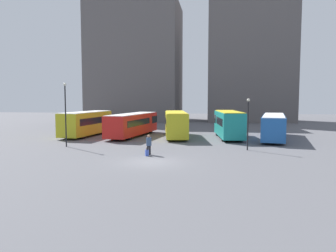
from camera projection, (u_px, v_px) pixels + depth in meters
ground_plane at (151, 162)px, 24.53m from camera, size 160.00×160.00×0.00m
building_block_left at (136, 63)px, 71.34m from camera, size 18.73×15.07×25.06m
building_block_right at (251, 13)px, 67.03m from camera, size 17.07×11.61×44.64m
bus_0 at (87, 123)px, 41.63m from camera, size 3.55×10.02×3.08m
bus_1 at (133, 124)px, 41.19m from camera, size 4.12×11.96×2.86m
bus_2 at (176, 124)px, 39.95m from camera, size 4.01×9.93×3.13m
bus_3 at (229, 124)px, 39.02m from camera, size 3.45×9.38×3.24m
bus_4 at (274, 126)px, 38.47m from camera, size 4.54×12.55×2.84m
traveler at (149, 143)px, 27.57m from camera, size 0.57×0.57×1.71m
suitcase at (147, 153)px, 27.13m from camera, size 0.39×0.49×0.72m
lamp_post_0 at (248, 119)px, 29.85m from camera, size 0.28×0.28×4.74m
lamp_post_1 at (65, 110)px, 32.00m from camera, size 0.28×0.28×6.25m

